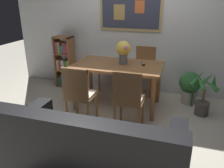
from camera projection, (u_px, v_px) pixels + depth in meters
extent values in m
plane|color=beige|center=(115.00, 123.00, 3.49)|extent=(12.00, 12.00, 0.00)
cube|color=silver|center=(138.00, 25.00, 4.34)|extent=(5.20, 0.10, 2.60)
cube|color=tan|center=(130.00, 9.00, 4.22)|extent=(1.19, 0.02, 0.80)
cube|color=#33384C|center=(130.00, 9.00, 4.21)|extent=(1.09, 0.01, 0.70)
cube|color=tan|center=(119.00, 12.00, 4.28)|extent=(0.21, 0.00, 0.28)
cube|color=#D86633|center=(140.00, 7.00, 4.14)|extent=(0.18, 0.00, 0.22)
cube|color=brown|center=(118.00, 65.00, 3.79)|extent=(1.46, 0.87, 0.04)
cylinder|color=brown|center=(75.00, 90.00, 3.80)|extent=(0.07, 0.07, 0.72)
cylinder|color=brown|center=(153.00, 100.00, 3.43)|extent=(0.07, 0.07, 0.72)
cylinder|color=brown|center=(91.00, 76.00, 4.43)|extent=(0.07, 0.07, 0.72)
cylinder|color=brown|center=(158.00, 84.00, 4.06)|extent=(0.07, 0.07, 0.72)
cube|color=brown|center=(143.00, 73.00, 4.40)|extent=(0.40, 0.40, 0.03)
cube|color=beige|center=(143.00, 71.00, 4.39)|extent=(0.36, 0.36, 0.03)
cylinder|color=brown|center=(153.00, 81.00, 4.58)|extent=(0.04, 0.04, 0.42)
cylinder|color=brown|center=(136.00, 80.00, 4.68)|extent=(0.04, 0.04, 0.42)
cylinder|color=brown|center=(150.00, 87.00, 4.28)|extent=(0.04, 0.04, 0.42)
cylinder|color=brown|center=(132.00, 85.00, 4.37)|extent=(0.04, 0.04, 0.42)
cube|color=brown|center=(146.00, 58.00, 4.47)|extent=(0.38, 0.04, 0.46)
cube|color=brown|center=(146.00, 48.00, 4.40)|extent=(0.38, 0.05, 0.06)
cube|color=brown|center=(130.00, 100.00, 3.22)|extent=(0.40, 0.40, 0.03)
cube|color=beige|center=(130.00, 99.00, 3.21)|extent=(0.36, 0.36, 0.03)
cylinder|color=brown|center=(114.00, 118.00, 3.19)|extent=(0.04, 0.04, 0.42)
cylinder|color=brown|center=(138.00, 122.00, 3.10)|extent=(0.04, 0.04, 0.42)
cylinder|color=brown|center=(121.00, 108.00, 3.50)|extent=(0.04, 0.04, 0.42)
cylinder|color=brown|center=(143.00, 111.00, 3.40)|extent=(0.04, 0.04, 0.42)
cube|color=brown|center=(127.00, 89.00, 2.97)|extent=(0.38, 0.04, 0.46)
cube|color=brown|center=(127.00, 75.00, 2.90)|extent=(0.38, 0.05, 0.06)
cube|color=brown|center=(81.00, 96.00, 3.37)|extent=(0.40, 0.40, 0.03)
cube|color=beige|center=(81.00, 94.00, 3.36)|extent=(0.36, 0.36, 0.03)
cylinder|color=brown|center=(67.00, 113.00, 3.34)|extent=(0.04, 0.04, 0.42)
cylinder|color=brown|center=(88.00, 116.00, 3.25)|extent=(0.04, 0.04, 0.42)
cylinder|color=brown|center=(77.00, 103.00, 3.65)|extent=(0.04, 0.04, 0.42)
cylinder|color=brown|center=(97.00, 106.00, 3.55)|extent=(0.04, 0.04, 0.42)
cube|color=brown|center=(75.00, 85.00, 3.12)|extent=(0.38, 0.04, 0.46)
cube|color=brown|center=(74.00, 71.00, 3.05)|extent=(0.38, 0.05, 0.06)
cube|color=brown|center=(110.00, 69.00, 4.62)|extent=(0.40, 0.40, 0.03)
cube|color=beige|center=(110.00, 68.00, 4.61)|extent=(0.36, 0.36, 0.03)
cylinder|color=brown|center=(120.00, 77.00, 4.81)|extent=(0.04, 0.04, 0.42)
cylinder|color=brown|center=(105.00, 76.00, 4.90)|extent=(0.04, 0.04, 0.42)
cylinder|color=brown|center=(115.00, 83.00, 4.50)|extent=(0.04, 0.04, 0.42)
cylinder|color=brown|center=(99.00, 81.00, 4.60)|extent=(0.04, 0.04, 0.42)
cube|color=brown|center=(113.00, 55.00, 4.70)|extent=(0.38, 0.04, 0.46)
cube|color=brown|center=(113.00, 45.00, 4.62)|extent=(0.38, 0.05, 0.06)
cube|color=black|center=(95.00, 158.00, 2.43)|extent=(1.80, 0.84, 0.40)
cube|color=black|center=(81.00, 142.00, 1.99)|extent=(1.80, 0.20, 0.44)
cube|color=black|center=(27.00, 121.00, 2.54)|extent=(0.18, 0.80, 0.22)
cube|color=black|center=(177.00, 148.00, 2.09)|extent=(0.18, 0.80, 0.22)
cube|color=#334C72|center=(46.00, 131.00, 2.26)|extent=(0.32, 0.16, 0.33)
cube|color=#334C72|center=(87.00, 139.00, 2.14)|extent=(0.32, 0.16, 0.33)
cube|color=brown|center=(58.00, 61.00, 4.83)|extent=(0.03, 0.28, 1.06)
cube|color=brown|center=(72.00, 62.00, 4.74)|extent=(0.03, 0.28, 1.06)
cube|color=brown|center=(66.00, 85.00, 4.97)|extent=(0.36, 0.28, 0.03)
cube|color=brown|center=(63.00, 37.00, 4.60)|extent=(0.36, 0.28, 0.03)
cube|color=brown|center=(65.00, 70.00, 4.85)|extent=(0.30, 0.28, 0.02)
cube|color=brown|center=(64.00, 53.00, 4.72)|extent=(0.30, 0.28, 0.02)
cube|color=#337247|center=(62.00, 80.00, 4.96)|extent=(0.06, 0.22, 0.17)
cube|color=#2D4C8C|center=(64.00, 79.00, 4.93)|extent=(0.04, 0.22, 0.23)
cube|color=#7F3F72|center=(66.00, 80.00, 4.93)|extent=(0.04, 0.22, 0.17)
cube|color=#337247|center=(69.00, 80.00, 4.91)|extent=(0.06, 0.22, 0.17)
cube|color=beige|center=(60.00, 64.00, 4.83)|extent=(0.04, 0.22, 0.22)
cube|color=#B2332D|center=(62.00, 65.00, 4.82)|extent=(0.04, 0.22, 0.20)
cube|color=beige|center=(65.00, 64.00, 4.80)|extent=(0.06, 0.22, 0.22)
cube|color=#337247|center=(67.00, 65.00, 4.79)|extent=(0.05, 0.22, 0.21)
cube|color=gold|center=(70.00, 65.00, 4.77)|extent=(0.05, 0.22, 0.22)
cube|color=#7F3F72|center=(59.00, 47.00, 4.70)|extent=(0.05, 0.22, 0.24)
cube|color=gold|center=(61.00, 47.00, 4.69)|extent=(0.04, 0.22, 0.23)
cube|color=#337247|center=(63.00, 49.00, 4.69)|extent=(0.06, 0.22, 0.17)
cube|color=#7F3F72|center=(66.00, 48.00, 4.66)|extent=(0.06, 0.22, 0.22)
cube|color=#B2332D|center=(69.00, 48.00, 4.64)|extent=(0.06, 0.22, 0.22)
cylinder|color=#B2ADA3|center=(188.00, 97.00, 4.12)|extent=(0.25, 0.25, 0.24)
cylinder|color=#332319|center=(189.00, 91.00, 4.08)|extent=(0.23, 0.23, 0.02)
sphere|color=#2D6B33|center=(190.00, 83.00, 4.02)|extent=(0.38, 0.38, 0.38)
cylinder|color=#2D6B33|center=(192.00, 99.00, 3.97)|extent=(0.03, 0.03, 0.27)
cylinder|color=#2D6B33|center=(196.00, 94.00, 4.15)|extent=(0.03, 0.03, 0.25)
cylinder|color=#4C4742|center=(202.00, 108.00, 3.71)|extent=(0.22, 0.22, 0.22)
cylinder|color=#332319|center=(203.00, 103.00, 3.67)|extent=(0.20, 0.20, 0.02)
cylinder|color=brown|center=(204.00, 95.00, 3.62)|extent=(0.04, 0.04, 0.27)
cone|color=#387F3D|center=(214.00, 80.00, 3.48)|extent=(0.13, 0.27, 0.31)
cone|color=#387F3D|center=(207.00, 79.00, 3.61)|extent=(0.23, 0.13, 0.25)
cone|color=#387F3D|center=(197.00, 78.00, 3.66)|extent=(0.26, 0.29, 0.25)
cone|color=#387F3D|center=(201.00, 82.00, 3.51)|extent=(0.21, 0.23, 0.24)
cone|color=#387F3D|center=(210.00, 85.00, 3.40)|extent=(0.30, 0.18, 0.25)
cylinder|color=slate|center=(123.00, 59.00, 3.78)|extent=(0.14, 0.14, 0.18)
sphere|color=#EACC4C|center=(123.00, 48.00, 3.72)|extent=(0.24, 0.24, 0.24)
sphere|color=pink|center=(122.00, 46.00, 3.80)|extent=(0.07, 0.07, 0.07)
sphere|color=pink|center=(125.00, 48.00, 3.62)|extent=(0.08, 0.08, 0.08)
sphere|color=#EACC4C|center=(129.00, 49.00, 3.73)|extent=(0.07, 0.07, 0.07)
cube|color=black|center=(143.00, 64.00, 3.77)|extent=(0.09, 0.16, 0.02)
cube|color=gray|center=(143.00, 63.00, 3.77)|extent=(0.06, 0.10, 0.00)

